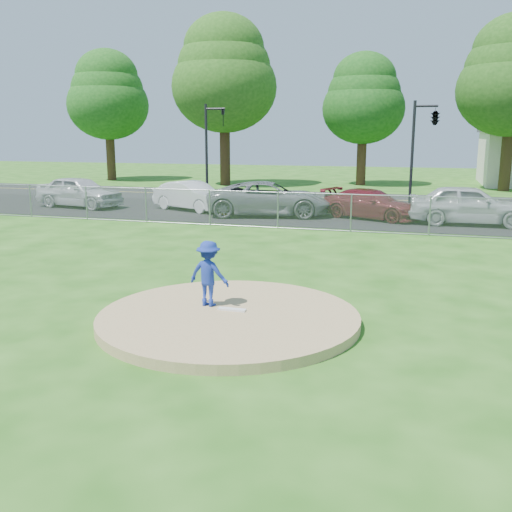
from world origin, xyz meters
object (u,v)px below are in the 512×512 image
Objects in this scene: tree_left at (224,73)px; tree_far_left at (108,95)px; traffic_cone at (224,208)px; parked_car_darkred at (371,204)px; parked_car_gray at (269,199)px; tree_center at (364,98)px; parked_car_white at (192,196)px; parked_car_silver at (79,192)px; parked_car_pearl at (469,205)px; traffic_signal_center at (433,119)px; pitcher at (209,273)px; traffic_signal_left at (210,142)px.

tree_far_left is at bearing 169.70° from tree_left.
parked_car_darkred is (7.01, 0.55, 0.37)m from traffic_cone.
parked_car_darkred is at bearing -98.00° from parked_car_gray.
tree_far_left is 17.82× the size of traffic_cone.
parked_car_white is at bearing -110.61° from tree_center.
parked_car_white is at bearing -49.22° from tree_far_left.
tree_left is 20.98m from parked_car_darkred.
tree_left is 1.27× the size of tree_center.
parked_car_silver reaches higher than parked_car_darkred.
parked_car_white reaches higher than parked_car_darkred.
tree_far_left reaches higher than parked_car_darkred.
tree_center is 1.96× the size of parked_car_pearl.
parked_car_gray is (-2.34, -18.46, -5.65)m from tree_center.
parked_car_pearl is at bearing -71.21° from parked_car_white.
traffic_signal_center is 3.96× the size of pitcher.
traffic_cone is 0.13× the size of parked_car_darkred.
parked_car_gray is at bearing -50.02° from traffic_signal_left.
pitcher is 0.28× the size of parked_car_pearl.
parked_car_white is at bearing 154.36° from traffic_cone.
tree_far_left is at bearing -48.37° from pitcher.
tree_center is 6.97× the size of pitcher.
parked_car_pearl is (13.26, -1.04, 0.12)m from parked_car_white.
tree_center is (21.00, 1.00, -0.59)m from tree_far_left.
traffic_signal_left is at bearing 81.55° from parked_car_darkred.
parked_car_silver is 0.96× the size of parked_car_pearl.
tree_far_left is 17.60m from traffic_signal_left.
parked_car_silver is at bearing -64.69° from tree_far_left.
traffic_signal_left reaches higher than traffic_cone.
tree_left is 16.80m from parked_car_white.
tree_left is 2.15× the size of parked_car_gray.
pitcher is at bearing 177.96° from parked_car_gray.
tree_center is 19.71m from parked_car_white.
parked_car_pearl is (11.18, -0.05, 0.55)m from traffic_cone.
tree_center is 1.69× the size of parked_car_gray.
tree_left is 2.70× the size of parked_car_darkred.
tree_center is 19.16m from parked_car_darkred.
tree_left is at bearing 45.40° from parked_car_pearl.
traffic_signal_left reaches higher than parked_car_darkred.
tree_far_left is 2.42× the size of parked_car_white.
tree_left is 17.84m from traffic_signal_center.
traffic_signal_left is 1.16× the size of parked_car_silver.
parked_car_silver is 19.50m from parked_car_pearl.
pitcher is 20.34m from parked_car_silver.
traffic_cone is at bearing 82.40° from parked_car_gray.
pitcher is (10.41, -30.58, -7.33)m from tree_left.
traffic_cone is (3.20, -6.65, -3.05)m from traffic_signal_left.
pitcher is (-4.56, -21.58, -3.70)m from traffic_signal_center.
tree_far_left is 0.86× the size of tree_left.
pitcher is 15.62m from parked_car_darkred.
traffic_signal_center is at bearing -22.96° from tree_far_left.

